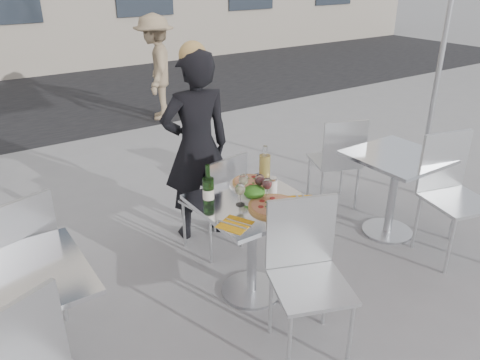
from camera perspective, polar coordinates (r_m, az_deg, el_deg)
ground at (r=3.55m, az=1.40°, el=-13.40°), size 80.00×80.00×0.00m
street_asphalt at (r=9.18m, az=-23.14°, el=9.01°), size 24.00×5.00×0.00m
main_table at (r=3.25m, az=1.49°, el=-5.91°), size 0.72×0.72×0.75m
side_table_left at (r=2.81m, az=-25.15°, el=-14.17°), size 0.72×0.72×0.75m
side_table_right at (r=4.21m, az=18.37°, el=0.26°), size 0.72×0.72×0.75m
chair_far at (r=3.73m, az=-2.54°, el=-1.98°), size 0.46×0.47×0.87m
chair_near at (r=2.87m, az=8.05°, el=-10.13°), size 0.57×0.57×0.96m
side_chair_lfar at (r=3.19m, az=-25.64°, el=-8.26°), size 0.56×0.57×0.99m
side_chair_rfar at (r=4.53m, az=11.93°, el=2.87°), size 0.55×0.56×0.92m
side_chair_rnear at (r=4.09m, az=24.32°, el=-0.61°), size 0.56×0.57×1.00m
woman_diner at (r=3.91m, az=-5.33°, el=3.95°), size 0.65×0.48×1.63m
pedestrian_b at (r=7.34m, az=-10.19°, el=13.31°), size 0.96×1.16×1.56m
pizza_near at (r=3.07m, az=4.21°, el=-3.21°), size 0.34×0.34×0.02m
pizza_far at (r=3.37m, az=1.31°, el=-0.37°), size 0.30×0.30×0.03m
salad_plate at (r=3.18m, az=1.74°, el=-1.58°), size 0.22×0.22×0.09m
wine_bottle at (r=3.04m, az=-3.88°, el=-1.29°), size 0.07×0.07×0.29m
carafe at (r=3.35m, az=3.03°, el=1.39°), size 0.08×0.08×0.29m
sugar_shaker at (r=3.26m, az=4.00°, el=-0.58°), size 0.06×0.06×0.11m
wineglass_white_a at (r=3.05m, az=0.02°, el=-1.21°), size 0.07×0.07×0.16m
wineglass_white_b at (r=3.19m, az=0.44°, el=-0.04°), size 0.07×0.07×0.16m
wineglass_red_a at (r=3.13m, az=3.33°, el=-0.52°), size 0.07×0.07×0.16m
wineglass_red_b at (r=3.18m, az=2.41°, el=-0.07°), size 0.07×0.07×0.16m
napkin_left at (r=2.87m, az=-0.63°, el=-5.42°), size 0.24×0.24×0.01m
napkin_right at (r=3.16m, az=7.55°, el=-2.60°), size 0.24×0.24×0.01m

